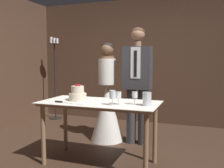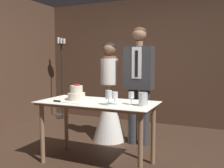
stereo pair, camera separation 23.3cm
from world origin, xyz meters
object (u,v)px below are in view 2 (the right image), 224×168
at_px(cake_knife, 62,102).
at_px(wine_glass_far, 131,96).
at_px(tiered_cake, 76,94).
at_px(candle_stand, 62,77).
at_px(cake_table, 97,109).
at_px(wine_glass_near, 115,96).
at_px(bride, 109,105).
at_px(wine_glass_middle, 109,95).
at_px(groom, 139,79).
at_px(hurricane_candle, 143,100).

bearing_deg(cake_knife, wine_glass_far, 16.47).
bearing_deg(tiered_cake, candle_stand, 129.41).
xyz_separation_m(cake_table, cake_knife, (-0.38, -0.22, 0.11)).
bearing_deg(wine_glass_far, tiered_cake, 177.42).
relative_size(wine_glass_near, candle_stand, 0.08).
height_order(cake_knife, bride, bride).
relative_size(bride, candle_stand, 0.88).
bearing_deg(wine_glass_middle, cake_table, 144.48).
bearing_deg(bride, groom, -0.06).
bearing_deg(cake_table, candle_stand, 134.34).
bearing_deg(tiered_cake, wine_glass_middle, -17.65).
distance_m(cake_knife, wine_glass_near, 0.68).
xyz_separation_m(wine_glass_near, candle_stand, (-2.17, 2.03, 0.03)).
height_order(wine_glass_far, bride, bride).
bearing_deg(candle_stand, groom, -25.48).
relative_size(wine_glass_near, bride, 0.09).
height_order(wine_glass_middle, candle_stand, candle_stand).
bearing_deg(tiered_cake, cake_knife, -108.55).
bearing_deg(wine_glass_far, hurricane_candle, -10.09).
distance_m(tiered_cake, hurricane_candle, 0.92).
xyz_separation_m(wine_glass_near, wine_glass_far, (0.18, 0.06, 0.00)).
bearing_deg(wine_glass_far, bride, 126.95).
bearing_deg(cake_table, wine_glass_far, -3.64).
bearing_deg(groom, wine_glass_near, -88.56).
bearing_deg(wine_glass_near, wine_glass_middle, -119.06).
xyz_separation_m(wine_glass_middle, candle_stand, (-2.13, 2.11, 0.01)).
bearing_deg(groom, tiered_cake, -121.44).
bearing_deg(hurricane_candle, bride, 131.56).
bearing_deg(bride, cake_table, -74.68).
bearing_deg(groom, hurricane_candle, -69.66).
bearing_deg(bride, tiered_cake, -93.43).
distance_m(cake_table, wine_glass_far, 0.50).
bearing_deg(wine_glass_near, groom, 91.44).
bearing_deg(wine_glass_far, wine_glass_near, -162.36).
height_order(wine_glass_near, bride, bride).
xyz_separation_m(wine_glass_near, hurricane_candle, (0.34, 0.03, -0.03)).
distance_m(hurricane_candle, candle_stand, 3.21).
xyz_separation_m(tiered_cake, groom, (0.56, 0.91, 0.15)).
bearing_deg(candle_stand, wine_glass_far, -39.88).
xyz_separation_m(tiered_cake, wine_glass_near, (0.58, -0.09, 0.02)).
relative_size(wine_glass_near, wine_glass_middle, 0.87).
bearing_deg(candle_stand, cake_knife, -54.98).
xyz_separation_m(wine_glass_middle, groom, (0.02, 1.08, 0.11)).
bearing_deg(groom, wine_glass_middle, -90.97).
height_order(tiered_cake, wine_glass_far, tiered_cake).
xyz_separation_m(wine_glass_near, groom, (-0.03, 1.00, 0.12)).
height_order(tiered_cake, groom, groom).
bearing_deg(wine_glass_near, wine_glass_far, 17.64).
bearing_deg(tiered_cake, hurricane_candle, -3.83).
bearing_deg(hurricane_candle, wine_glass_near, -174.61).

